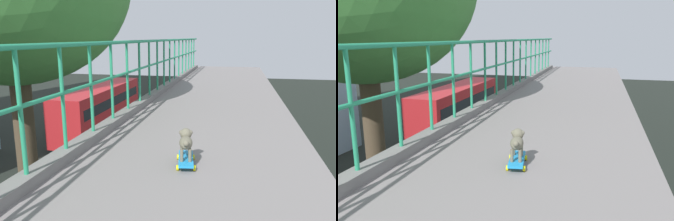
% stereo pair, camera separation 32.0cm
% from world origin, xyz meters
% --- Properties ---
extents(city_bus, '(2.55, 11.61, 3.45)m').
position_xyz_m(city_bus, '(-8.51, 22.95, 1.94)').
color(city_bus, '#B21E22').
rests_on(city_bus, ground).
extents(toy_skateboard, '(0.26, 0.51, 0.08)m').
position_xyz_m(toy_skateboard, '(1.14, 3.07, 5.82)').
color(toy_skateboard, '#1F8ED3').
rests_on(toy_skateboard, overpass_deck).
extents(small_dog, '(0.19, 0.38, 0.31)m').
position_xyz_m(small_dog, '(1.13, 3.09, 6.03)').
color(small_dog, '#6A6552').
rests_on(small_dog, toy_skateboard).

